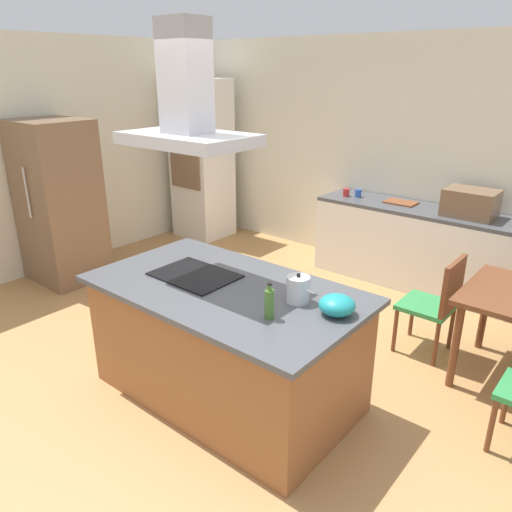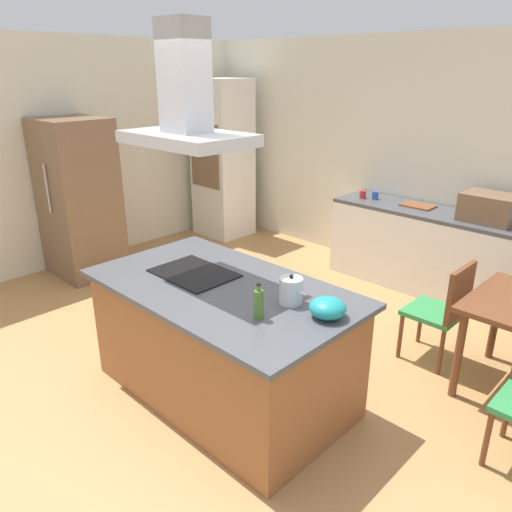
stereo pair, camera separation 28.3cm
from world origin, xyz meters
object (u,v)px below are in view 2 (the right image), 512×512
olive_oil_bottle (259,304)px  coffee_mug_blue (375,195)px  cutting_board (418,206)px  wall_oven_stack (222,159)px  cooktop (194,273)px  tea_kettle (291,291)px  chair_at_left_end (445,307)px  countertop_microwave (489,208)px  coffee_mug_red (363,194)px  refrigerator (79,199)px  range_hood (186,105)px  mixing_bowl (328,308)px

olive_oil_bottle → coffee_mug_blue: size_ratio=2.61×
cutting_board → wall_oven_stack: 2.91m
olive_oil_bottle → cutting_board: olive_oil_bottle is taller
cooktop → wall_oven_stack: (-2.60, 2.65, 0.20)m
tea_kettle → chair_at_left_end: bearing=72.6°
countertop_microwave → chair_at_left_end: size_ratio=0.56×
cutting_board → chair_at_left_end: 1.74m
coffee_mug_blue → cutting_board: (0.52, 0.05, -0.04)m
tea_kettle → cutting_board: (-0.54, 2.80, -0.08)m
countertop_microwave → coffee_mug_blue: bearing=180.0°
coffee_mug_red → refrigerator: (-2.33, -2.35, -0.03)m
olive_oil_bottle → range_hood: size_ratio=0.26×
tea_kettle → coffee_mug_blue: size_ratio=2.27×
tea_kettle → coffee_mug_blue: (-1.05, 2.75, -0.04)m
wall_oven_stack → refrigerator: 2.19m
cooktop → cutting_board: 2.94m
olive_oil_bottle → chair_at_left_end: 1.85m
countertop_microwave → cutting_board: 0.77m
countertop_microwave → olive_oil_bottle: bearing=-94.3°
chair_at_left_end → range_hood: 2.57m
olive_oil_bottle → cutting_board: size_ratio=0.69×
range_hood → tea_kettle: bearing=9.1°
countertop_microwave → refrigerator: (-3.73, -2.41, -0.13)m
cooktop → cutting_board: cutting_board is taller
cutting_board → refrigerator: bearing=-140.3°
tea_kettle → cutting_board: size_ratio=0.60×
cooktop → coffee_mug_red: (-0.35, 2.82, 0.04)m
mixing_bowl → wall_oven_stack: 4.48m
chair_at_left_end → coffee_mug_blue: bearing=138.6°
tea_kettle → mixing_bowl: size_ratio=0.89×
tea_kettle → refrigerator: (-3.51, 0.33, -0.08)m
coffee_mug_red → olive_oil_bottle: bearing=-68.5°
countertop_microwave → range_hood: (-1.05, -2.88, 1.06)m
olive_oil_bottle → wall_oven_stack: bearing=140.6°
wall_oven_stack → countertop_microwave: bearing=3.7°
wall_oven_stack → range_hood: bearing=-45.5°
cooktop → tea_kettle: 0.85m
countertop_microwave → chair_at_left_end: countertop_microwave is taller
refrigerator → cooktop: bearing=-9.9°
coffee_mug_red → range_hood: bearing=-82.9°
olive_oil_bottle → wall_oven_stack: (-3.42, 2.81, 0.10)m
cutting_board → chair_at_left_end: (0.98, -1.37, -0.40)m
tea_kettle → coffee_mug_blue: tea_kettle is taller
cutting_board → wall_oven_stack: wall_oven_stack is taller
cutting_board → coffee_mug_red: bearing=-170.3°
mixing_bowl → refrigerator: size_ratio=0.13×
coffee_mug_red → wall_oven_stack: (-2.25, -0.17, 0.16)m
cooktop → tea_kettle: (0.83, 0.13, 0.08)m
tea_kettle → olive_oil_bottle: bearing=-91.0°
olive_oil_bottle → cutting_board: bearing=99.8°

